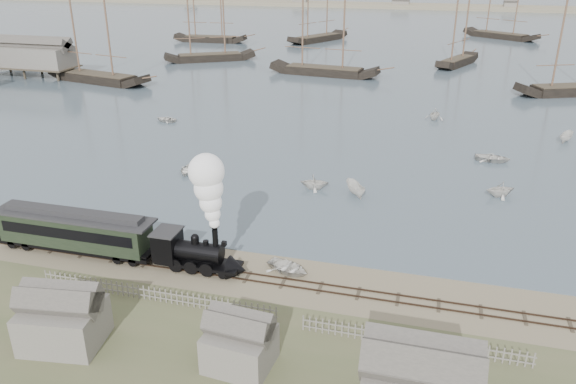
# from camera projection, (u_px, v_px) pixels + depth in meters

# --- Properties ---
(ground) EXTENTS (600.00, 600.00, 0.00)m
(ground) POSITION_uv_depth(u_px,v_px,m) (266.00, 267.00, 46.74)
(ground) COLOR gray
(ground) RESTS_ON ground
(harbor_water) EXTENTS (600.00, 336.00, 0.06)m
(harbor_water) POSITION_uv_depth(u_px,v_px,m) (410.00, 28.00, 197.64)
(harbor_water) COLOR #485C66
(harbor_water) RESTS_ON ground
(rail_track) EXTENTS (120.00, 1.80, 0.16)m
(rail_track) POSITION_uv_depth(u_px,v_px,m) (259.00, 279.00, 44.95)
(rail_track) COLOR #3C2B20
(rail_track) RESTS_ON ground
(picket_fence_west) EXTENTS (19.00, 0.10, 1.20)m
(picket_fence_west) POSITION_uv_depth(u_px,v_px,m) (156.00, 301.00, 42.10)
(picket_fence_west) COLOR slate
(picket_fence_west) RESTS_ON ground
(picket_fence_east) EXTENTS (15.00, 0.10, 1.20)m
(picket_fence_east) POSITION_uv_depth(u_px,v_px,m) (413.00, 349.00, 37.05)
(picket_fence_east) COLOR slate
(picket_fence_east) RESTS_ON ground
(shed_left) EXTENTS (5.00, 4.00, 4.10)m
(shed_left) POSITION_uv_depth(u_px,v_px,m) (67.00, 343.00, 37.62)
(shed_left) COLOR slate
(shed_left) RESTS_ON ground
(shed_mid) EXTENTS (4.00, 3.50, 3.60)m
(shed_mid) POSITION_uv_depth(u_px,v_px,m) (240.00, 365.00, 35.60)
(shed_mid) COLOR slate
(shed_mid) RESTS_ON ground
(far_spit) EXTENTS (500.00, 20.00, 1.80)m
(far_spit) POSITION_uv_depth(u_px,v_px,m) (421.00, 8.00, 268.67)
(far_spit) COLOR tan
(far_spit) RESTS_ON ground
(locomotive) EXTENTS (7.80, 2.91, 9.73)m
(locomotive) POSITION_uv_depth(u_px,v_px,m) (205.00, 223.00, 44.27)
(locomotive) COLOR black
(locomotive) RESTS_ON ground
(passenger_coach) EXTENTS (14.54, 2.80, 3.53)m
(passenger_coach) POSITION_uv_depth(u_px,v_px,m) (75.00, 230.00, 48.10)
(passenger_coach) COLOR black
(passenger_coach) RESTS_ON ground
(beached_dinghy) EXTENTS (3.87, 4.46, 0.77)m
(beached_dinghy) POSITION_uv_depth(u_px,v_px,m) (288.00, 268.00, 45.86)
(beached_dinghy) COLOR silver
(beached_dinghy) RESTS_ON ground
(rowboat_0) EXTENTS (3.83, 2.89, 0.75)m
(rowboat_0) POSITION_uv_depth(u_px,v_px,m) (188.00, 170.00, 66.54)
(rowboat_0) COLOR silver
(rowboat_0) RESTS_ON harbor_water
(rowboat_1) EXTENTS (3.11, 3.47, 1.64)m
(rowboat_1) POSITION_uv_depth(u_px,v_px,m) (314.00, 182.00, 61.74)
(rowboat_1) COLOR silver
(rowboat_1) RESTS_ON harbor_water
(rowboat_2) EXTENTS (3.67, 3.09, 1.36)m
(rowboat_2) POSITION_uv_depth(u_px,v_px,m) (355.00, 189.00, 60.28)
(rowboat_2) COLOR silver
(rowboat_2) RESTS_ON harbor_water
(rowboat_3) EXTENTS (3.39, 4.50, 0.88)m
(rowboat_3) POSITION_uv_depth(u_px,v_px,m) (492.00, 158.00, 70.18)
(rowboat_3) COLOR silver
(rowboat_3) RESTS_ON harbor_water
(rowboat_4) EXTENTS (3.85, 4.06, 1.68)m
(rowboat_4) POSITION_uv_depth(u_px,v_px,m) (500.00, 189.00, 59.86)
(rowboat_4) COLOR silver
(rowboat_4) RESTS_ON harbor_water
(rowboat_5) EXTENTS (3.65, 2.66, 1.32)m
(rowboat_5) POSITION_uv_depth(u_px,v_px,m) (566.00, 137.00, 77.42)
(rowboat_5) COLOR silver
(rowboat_5) RESTS_ON harbor_water
(rowboat_6) EXTENTS (3.03, 3.83, 0.71)m
(rowboat_6) POSITION_uv_depth(u_px,v_px,m) (166.00, 119.00, 86.90)
(rowboat_6) COLOR silver
(rowboat_6) RESTS_ON harbor_water
(rowboat_7) EXTENTS (3.92, 3.57, 1.78)m
(rowboat_7) POSITION_uv_depth(u_px,v_px,m) (435.00, 114.00, 87.60)
(rowboat_7) COLOR silver
(rowboat_7) RESTS_ON harbor_water
(schooner_0) EXTENTS (24.37, 10.54, 20.00)m
(schooner_0) POSITION_uv_depth(u_px,v_px,m) (92.00, 31.00, 109.83)
(schooner_0) COLOR black
(schooner_0) RESTS_ON harbor_water
(schooner_1) EXTENTS (21.10, 15.55, 20.00)m
(schooner_1) POSITION_uv_depth(u_px,v_px,m) (208.00, 18.00, 132.40)
(schooner_1) COLOR black
(schooner_1) RESTS_ON harbor_water
(schooner_2) EXTENTS (24.01, 8.05, 20.00)m
(schooner_2) POSITION_uv_depth(u_px,v_px,m) (325.00, 27.00, 116.56)
(schooner_2) COLOR black
(schooner_2) RESTS_ON harbor_water
(schooner_3) EXTENTS (10.40, 17.61, 20.00)m
(schooner_3) POSITION_uv_depth(u_px,v_px,m) (462.00, 21.00, 126.70)
(schooner_3) COLOR black
(schooner_3) RESTS_ON harbor_water
(schooner_6) EXTENTS (21.67, 6.04, 20.00)m
(schooner_6) POSITION_uv_depth(u_px,v_px,m) (209.00, 6.00, 161.46)
(schooner_6) COLOR black
(schooner_6) RESTS_ON harbor_water
(schooner_7) EXTENTS (15.12, 22.42, 20.00)m
(schooner_7) POSITION_uv_depth(u_px,v_px,m) (319.00, 6.00, 162.85)
(schooner_7) COLOR black
(schooner_7) RESTS_ON harbor_water
(schooner_8) EXTENTS (22.54, 17.98, 20.00)m
(schooner_8) POSITION_uv_depth(u_px,v_px,m) (505.00, 4.00, 168.56)
(schooner_8) COLOR black
(schooner_8) RESTS_ON harbor_water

